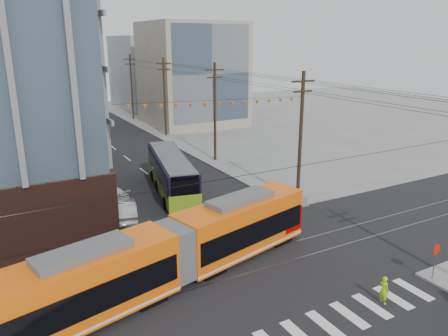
# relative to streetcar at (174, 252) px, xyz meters

# --- Properties ---
(ground) EXTENTS (160.00, 160.00, 0.00)m
(ground) POSITION_rel_streetcar_xyz_m (5.70, -4.15, -1.90)
(ground) COLOR slate
(bg_bldg_ne_near) EXTENTS (14.00, 14.00, 16.00)m
(bg_bldg_ne_near) POSITION_rel_streetcar_xyz_m (21.70, 43.85, 6.10)
(bg_bldg_ne_near) COLOR gray
(bg_bldg_ne_near) RESTS_ON ground
(bg_bldg_ne_far) EXTENTS (16.00, 16.00, 14.00)m
(bg_bldg_ne_far) POSITION_rel_streetcar_xyz_m (23.70, 63.85, 5.10)
(bg_bldg_ne_far) COLOR #8C99A5
(bg_bldg_ne_far) RESTS_ON ground
(utility_pole_far) EXTENTS (0.30, 0.30, 11.00)m
(utility_pole_far) POSITION_rel_streetcar_xyz_m (14.20, 51.85, 3.60)
(utility_pole_far) COLOR black
(utility_pole_far) RESTS_ON ground
(streetcar) EXTENTS (19.85, 7.42, 3.81)m
(streetcar) POSITION_rel_streetcar_xyz_m (0.00, 0.00, 0.00)
(streetcar) COLOR #F55F0A
(streetcar) RESTS_ON ground
(city_bus) EXTENTS (5.20, 12.51, 3.46)m
(city_bus) POSITION_rel_streetcar_xyz_m (5.89, 14.62, -0.17)
(city_bus) COLOR black
(city_bus) RESTS_ON ground
(parked_car_silver) EXTENTS (2.74, 5.01, 1.57)m
(parked_car_silver) POSITION_rel_streetcar_xyz_m (0.21, 10.31, -1.12)
(parked_car_silver) COLOR #AAAAAA
(parked_car_silver) RESTS_ON ground
(parked_car_white) EXTENTS (3.29, 4.87, 1.31)m
(parked_car_white) POSITION_rel_streetcar_xyz_m (0.10, 15.01, -1.25)
(parked_car_white) COLOR silver
(parked_car_white) RESTS_ON ground
(parked_car_grey) EXTENTS (2.30, 4.37, 1.17)m
(parked_car_grey) POSITION_rel_streetcar_xyz_m (0.10, 20.34, -1.32)
(parked_car_grey) COLOR #474748
(parked_car_grey) RESTS_ON ground
(pedestrian) EXTENTS (0.39, 0.58, 1.56)m
(pedestrian) POSITION_rel_streetcar_xyz_m (8.82, -7.20, -1.12)
(pedestrian) COLOR #A6E111
(pedestrian) RESTS_ON ground
(stop_sign) EXTENTS (0.69, 0.69, 2.21)m
(stop_sign) POSITION_rel_streetcar_xyz_m (12.94, -7.11, -0.80)
(stop_sign) COLOR #C11600
(stop_sign) RESTS_ON ground
(jersey_barrier) EXTENTS (1.00, 4.00, 0.80)m
(jersey_barrier) POSITION_rel_streetcar_xyz_m (14.00, 7.57, -1.51)
(jersey_barrier) COLOR gray
(jersey_barrier) RESTS_ON ground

